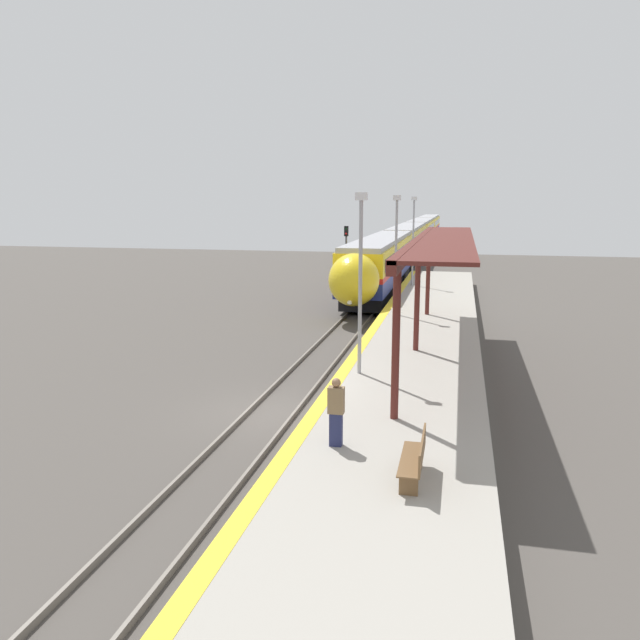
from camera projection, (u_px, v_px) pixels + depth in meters
ground_plane at (273, 413)px, 19.03m from camera, size 120.00×120.00×0.00m
rail_left at (250, 409)px, 19.17m from camera, size 0.08×90.00×0.15m
rail_right at (295, 413)px, 18.86m from camera, size 0.08×90.00×0.15m
train at (414, 237)px, 72.88m from camera, size 2.79×87.19×3.86m
platform_right at (403, 408)px, 18.08m from camera, size 4.63×64.00×0.94m
platform_bench at (416, 457)px, 12.27m from camera, size 0.44×1.78×0.89m
person_waiting at (336, 411)px, 13.96m from camera, size 0.36×0.22×1.58m
railway_signal at (346, 252)px, 43.64m from camera, size 0.28×0.28×4.64m
lamppost_near at (360, 273)px, 19.44m from camera, size 0.36×0.20×5.70m
lamppost_mid at (396, 248)px, 29.78m from camera, size 0.36×0.20×5.70m
lamppost_far at (413, 235)px, 40.13m from camera, size 0.36×0.20×5.70m
station_canopy at (435, 245)px, 22.26m from camera, size 2.02×18.12×4.17m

